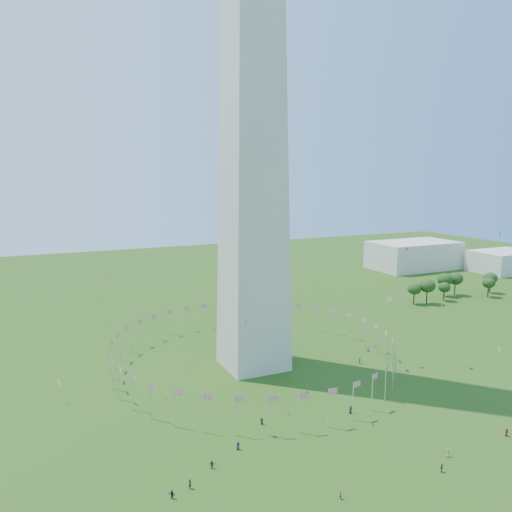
% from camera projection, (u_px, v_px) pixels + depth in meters
% --- Properties ---
extents(ground, '(600.00, 600.00, 0.00)m').
position_uv_depth(ground, '(355.00, 450.00, 100.98)').
color(ground, '#224410').
rests_on(ground, ground).
extents(washington_monument, '(16.80, 16.80, 169.00)m').
position_uv_depth(washington_monument, '(253.00, 63.00, 132.24)').
color(washington_monument, beige).
rests_on(washington_monument, ground).
extents(flag_ring, '(80.24, 80.24, 9.00)m').
position_uv_depth(flag_ring, '(253.00, 351.00, 145.09)').
color(flag_ring, silver).
rests_on(flag_ring, ground).
extents(gov_building_east_a, '(50.00, 30.00, 16.00)m').
position_uv_depth(gov_building_east_a, '(413.00, 255.00, 296.07)').
color(gov_building_east_a, beige).
rests_on(gov_building_east_a, ground).
extents(gov_building_east_b, '(35.00, 25.00, 12.00)m').
position_uv_depth(gov_building_east_b, '(504.00, 261.00, 285.99)').
color(gov_building_east_b, beige).
rests_on(gov_building_east_b, ground).
extents(crowd, '(98.33, 65.65, 1.93)m').
position_uv_depth(crowd, '(361.00, 449.00, 99.85)').
color(crowd, '#5E1715').
rests_on(crowd, ground).
extents(kites_aloft, '(118.19, 71.42, 37.58)m').
position_uv_depth(kites_aloft, '(351.00, 312.00, 128.77)').
color(kites_aloft, white).
rests_on(kites_aloft, ground).
extents(tree_line_east, '(53.16, 15.65, 10.71)m').
position_uv_depth(tree_line_east, '(451.00, 288.00, 224.01)').
color(tree_line_east, '#294F1A').
rests_on(tree_line_east, ground).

